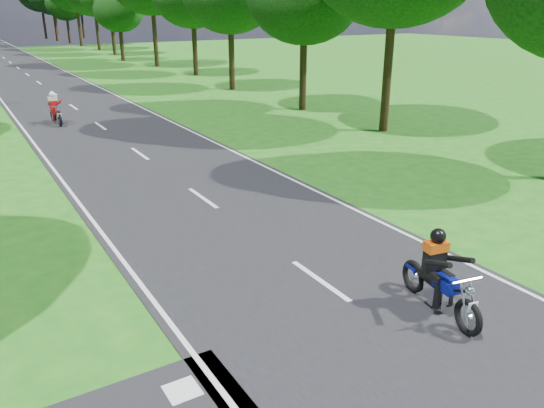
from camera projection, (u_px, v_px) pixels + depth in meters
ground at (385, 327)px, 9.60m from camera, size 160.00×160.00×0.00m
main_road at (18, 68)px, 49.65m from camera, size 7.00×140.00×0.02m
road_markings at (19, 70)px, 48.08m from camera, size 7.40×140.00×0.01m
rider_near_blue at (442, 273)px, 9.80m from camera, size 0.98×2.02×1.62m
rider_far_red at (55, 108)px, 25.82m from camera, size 0.69×1.88×1.55m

